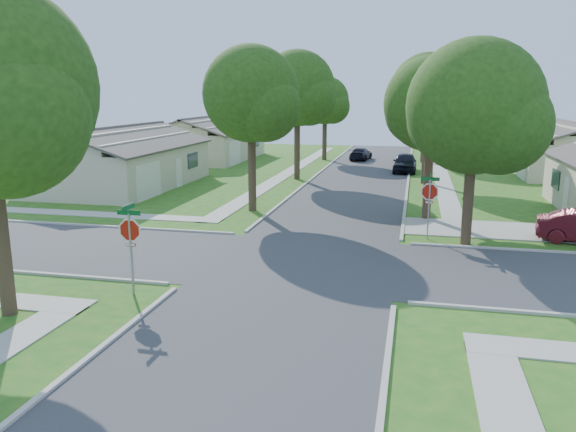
% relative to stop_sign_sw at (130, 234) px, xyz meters
% --- Properties ---
extents(ground, '(100.00, 100.00, 0.00)m').
position_rel_stop_sign_sw_xyz_m(ground, '(4.70, 4.70, -2.03)').
color(ground, '#215F1A').
rests_on(ground, ground).
extents(road_ns, '(7.00, 100.00, 0.02)m').
position_rel_stop_sign_sw_xyz_m(road_ns, '(4.70, 4.70, -2.03)').
color(road_ns, '#333335').
rests_on(road_ns, ground).
extents(sidewalk_ne, '(1.20, 40.00, 0.04)m').
position_rel_stop_sign_sw_xyz_m(sidewalk_ne, '(10.80, 30.70, -2.01)').
color(sidewalk_ne, '#9E9B91').
rests_on(sidewalk_ne, ground).
extents(sidewalk_nw, '(1.20, 40.00, 0.04)m').
position_rel_stop_sign_sw_xyz_m(sidewalk_nw, '(-1.40, 30.70, -2.01)').
color(sidewalk_nw, '#9E9B91').
rests_on(sidewalk_nw, ground).
extents(driveway, '(8.80, 3.60, 0.05)m').
position_rel_stop_sign_sw_xyz_m(driveway, '(12.60, 11.80, -2.01)').
color(driveway, '#9E9B91').
rests_on(driveway, ground).
extents(stop_sign_sw, '(1.05, 0.80, 2.98)m').
position_rel_stop_sign_sw_xyz_m(stop_sign_sw, '(0.00, 0.00, 0.00)').
color(stop_sign_sw, gray).
rests_on(stop_sign_sw, ground).
extents(stop_sign_ne, '(1.05, 0.80, 2.98)m').
position_rel_stop_sign_sw_xyz_m(stop_sign_ne, '(9.40, 9.40, 0.00)').
color(stop_sign_ne, gray).
rests_on(stop_sign_ne, ground).
extents(tree_e_near, '(4.97, 4.80, 8.28)m').
position_rel_stop_sign_sw_xyz_m(tree_e_near, '(9.45, 13.71, 3.61)').
color(tree_e_near, '#38281C').
rests_on(tree_e_near, ground).
extents(tree_e_mid, '(5.59, 5.40, 9.21)m').
position_rel_stop_sign_sw_xyz_m(tree_e_mid, '(9.46, 25.71, 4.22)').
color(tree_e_mid, '#38281C').
rests_on(tree_e_mid, ground).
extents(tree_e_far, '(5.17, 5.00, 8.72)m').
position_rel_stop_sign_sw_xyz_m(tree_e_far, '(9.45, 38.71, 3.95)').
color(tree_e_far, '#38281C').
rests_on(tree_e_far, ground).
extents(tree_w_near, '(5.38, 5.20, 8.97)m').
position_rel_stop_sign_sw_xyz_m(tree_w_near, '(0.06, 13.71, 4.08)').
color(tree_w_near, '#38281C').
rests_on(tree_w_near, ground).
extents(tree_w_mid, '(5.80, 5.60, 9.56)m').
position_rel_stop_sign_sw_xyz_m(tree_w_mid, '(0.06, 25.71, 4.46)').
color(tree_w_mid, '#38281C').
rests_on(tree_w_mid, ground).
extents(tree_w_far, '(4.76, 4.60, 8.04)m').
position_rel_stop_sign_sw_xyz_m(tree_w_far, '(0.05, 38.71, 3.48)').
color(tree_w_far, '#38281C').
rests_on(tree_w_far, ground).
extents(tree_ne_corner, '(5.80, 5.60, 8.66)m').
position_rel_stop_sign_sw_xyz_m(tree_ne_corner, '(11.06, 8.91, 3.56)').
color(tree_ne_corner, '#38281C').
rests_on(tree_ne_corner, ground).
extents(house_ne_far, '(8.42, 13.60, 4.23)m').
position_rel_stop_sign_sw_xyz_m(house_ne_far, '(20.69, 33.70, -0.51)').
color(house_ne_far, '#BCB495').
rests_on(house_ne_far, ground).
extents(house_nw_near, '(8.42, 13.60, 4.23)m').
position_rel_stop_sign_sw_xyz_m(house_nw_near, '(-11.29, 19.70, -0.51)').
color(house_nw_near, '#BCB495').
rests_on(house_nw_near, ground).
extents(house_nw_far, '(8.42, 13.60, 4.23)m').
position_rel_stop_sign_sw_xyz_m(house_nw_far, '(-11.29, 36.70, -0.51)').
color(house_nw_far, '#BCB495').
rests_on(house_nw_far, ground).
extents(car_curb_east, '(1.93, 4.64, 1.57)m').
position_rel_stop_sign_sw_xyz_m(car_curb_east, '(7.90, 31.56, -1.24)').
color(car_curb_east, black).
rests_on(car_curb_east, ground).
extents(car_curb_west, '(2.10, 4.25, 1.19)m').
position_rel_stop_sign_sw_xyz_m(car_curb_west, '(3.50, 39.34, -1.44)').
color(car_curb_west, black).
rests_on(car_curb_west, ground).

